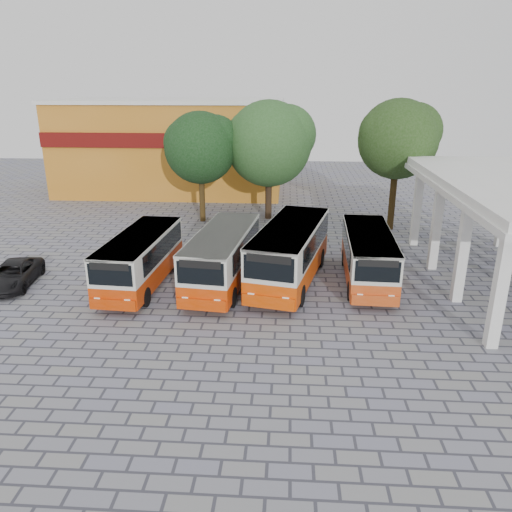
# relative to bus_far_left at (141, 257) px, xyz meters

# --- Properties ---
(ground) EXTENTS (90.00, 90.00, 0.00)m
(ground) POSITION_rel_bus_far_left_xyz_m (7.50, -2.70, -1.54)
(ground) COLOR slate
(ground) RESTS_ON ground
(terminal_shelter) EXTENTS (6.80, 15.80, 5.40)m
(terminal_shelter) POSITION_rel_bus_far_left_xyz_m (18.00, 1.30, 3.37)
(terminal_shelter) COLOR silver
(terminal_shelter) RESTS_ON ground
(shophouse_block) EXTENTS (20.40, 10.40, 8.30)m
(shophouse_block) POSITION_rel_bus_far_left_xyz_m (-3.50, 23.29, 2.62)
(shophouse_block) COLOR #B36B19
(shophouse_block) RESTS_ON ground
(bus_far_left) EXTENTS (2.73, 7.52, 2.66)m
(bus_far_left) POSITION_rel_bus_far_left_xyz_m (0.00, 0.00, 0.00)
(bus_far_left) COLOR #B62C00
(bus_far_left) RESTS_ON ground
(bus_centre_left) EXTENTS (3.26, 8.01, 2.80)m
(bus_centre_left) POSITION_rel_bus_far_left_xyz_m (4.09, 0.35, 0.08)
(bus_centre_left) COLOR #BE3000
(bus_centre_left) RESTS_ON ground
(bus_centre_right) EXTENTS (4.35, 8.81, 3.02)m
(bus_centre_right) POSITION_rel_bus_far_left_xyz_m (7.47, 0.91, 0.21)
(bus_centre_right) COLOR #C33800
(bus_centre_right) RESTS_ON ground
(bus_far_right) EXTENTS (2.54, 7.42, 2.64)m
(bus_far_right) POSITION_rel_bus_far_left_xyz_m (11.44, 1.17, -0.01)
(bus_far_right) COLOR #BB3E0F
(bus_far_right) RESTS_ON ground
(tree_left) EXTENTS (5.35, 5.10, 7.91)m
(tree_left) POSITION_rel_bus_far_left_xyz_m (1.08, 12.52, 3.99)
(tree_left) COLOR #433014
(tree_left) RESTS_ON ground
(tree_middle) EXTENTS (6.49, 6.18, 8.65)m
(tree_middle) POSITION_rel_bus_far_left_xyz_m (5.93, 13.58, 4.22)
(tree_middle) COLOR #342416
(tree_middle) RESTS_ON ground
(tree_right) EXTENTS (5.55, 5.29, 8.84)m
(tree_right) POSITION_rel_bus_far_left_xyz_m (14.57, 11.25, 4.82)
(tree_right) COLOR #36260F
(tree_right) RESTS_ON ground
(parked_car) EXTENTS (2.52, 4.53, 1.20)m
(parked_car) POSITION_rel_bus_far_left_xyz_m (-6.52, -0.46, -0.94)
(parked_car) COLOR black
(parked_car) RESTS_ON ground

